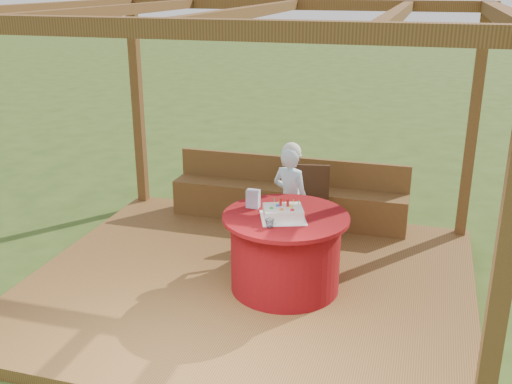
% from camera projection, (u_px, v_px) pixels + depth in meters
% --- Properties ---
extents(ground, '(60.00, 60.00, 0.00)m').
position_uv_depth(ground, '(249.00, 290.00, 6.24)').
color(ground, '#2F4617').
rests_on(ground, ground).
extents(deck, '(4.50, 4.00, 0.12)m').
position_uv_depth(deck, '(249.00, 285.00, 6.22)').
color(deck, brown).
rests_on(deck, ground).
extents(pergola, '(4.50, 4.00, 2.72)m').
position_uv_depth(pergola, '(248.00, 55.00, 5.44)').
color(pergola, brown).
rests_on(pergola, deck).
extents(bench, '(3.00, 0.42, 0.80)m').
position_uv_depth(bench, '(288.00, 200.00, 7.67)').
color(bench, brown).
rests_on(bench, deck).
extents(table, '(1.24, 1.24, 0.78)m').
position_uv_depth(table, '(285.00, 251.00, 5.92)').
color(table, maroon).
rests_on(table, deck).
extents(chair, '(0.49, 0.49, 0.87)m').
position_uv_depth(chair, '(311.00, 199.00, 7.08)').
color(chair, '#3A2212').
rests_on(chair, deck).
extents(elderly_woman, '(0.53, 0.44, 1.28)m').
position_uv_depth(elderly_woman, '(290.00, 198.00, 6.64)').
color(elderly_woman, '#ABE2FF').
rests_on(elderly_woman, deck).
extents(birthday_cake, '(0.54, 0.54, 0.19)m').
position_uv_depth(birthday_cake, '(283.00, 213.00, 5.70)').
color(birthday_cake, white).
rests_on(birthday_cake, table).
extents(gift_bag, '(0.13, 0.09, 0.18)m').
position_uv_depth(gift_bag, '(253.00, 199.00, 5.96)').
color(gift_bag, '#D68ABE').
rests_on(gift_bag, table).
extents(drinking_glass, '(0.10, 0.10, 0.08)m').
position_uv_depth(drinking_glass, '(270.00, 224.00, 5.49)').
color(drinking_glass, white).
rests_on(drinking_glass, table).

